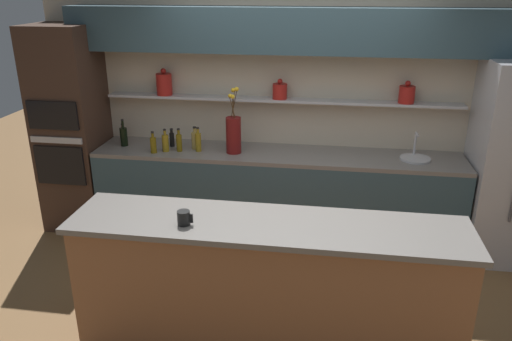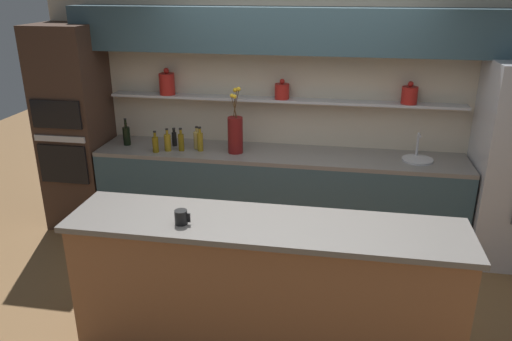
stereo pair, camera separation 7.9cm
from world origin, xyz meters
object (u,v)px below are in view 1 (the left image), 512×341
object	(u,v)px
bottle_oil_1	(179,142)
bottle_sauce_7	(123,133)
sink_fixture	(415,157)
flower_vase	(234,134)
coffee_mug	(184,218)
bottle_sauce_0	(172,139)
bottle_oil_5	(153,145)
bottle_wine_3	(124,136)
bottle_oil_6	(165,143)
oven_tower	(72,130)
bottle_oil_2	(198,142)
bottle_spirit_4	(195,140)

from	to	relation	value
bottle_oil_1	bottle_sauce_7	bearing A→B (deg)	159.76
sink_fixture	bottle_sauce_7	xyz separation A→B (m)	(-3.01, 0.15, 0.05)
flower_vase	coffee_mug	size ratio (longest dim) A/B	6.18
coffee_mug	sink_fixture	bearing A→B (deg)	46.59
sink_fixture	bottle_sauce_0	size ratio (longest dim) A/B	1.52
bottle_oil_5	bottle_oil_1	bearing A→B (deg)	20.87
bottle_wine_3	bottle_oil_6	size ratio (longest dim) A/B	1.22
sink_fixture	bottle_oil_6	size ratio (longest dim) A/B	1.26
oven_tower	bottle_oil_5	xyz separation A→B (m)	(0.95, -0.18, -0.06)
flower_vase	bottle_sauce_0	world-z (taller)	flower_vase
flower_vase	bottle_oil_5	bearing A→B (deg)	-170.72
bottle_oil_1	bottle_oil_6	size ratio (longest dim) A/B	1.02
bottle_sauce_7	bottle_wine_3	bearing A→B (deg)	-65.06
bottle_oil_1	bottle_sauce_7	distance (m)	0.74
bottle_oil_1	bottle_oil_2	xyz separation A→B (m)	(0.19, 0.03, 0.01)
bottle_sauce_0	bottle_oil_6	distance (m)	0.16
sink_fixture	bottle_oil_6	distance (m)	2.45
bottle_oil_5	oven_tower	bearing A→B (deg)	169.25
flower_vase	bottle_sauce_0	bearing A→B (deg)	171.79
bottle_oil_2	coffee_mug	bearing A→B (deg)	-78.03
bottle_oil_2	coffee_mug	size ratio (longest dim) A/B	2.36
bottle_oil_2	oven_tower	bearing A→B (deg)	177.35
oven_tower	coffee_mug	distance (m)	2.53
oven_tower	flower_vase	distance (m)	1.74
bottle_sauce_0	bottle_oil_2	world-z (taller)	bottle_oil_2
bottle_oil_2	bottle_wine_3	xyz separation A→B (m)	(-0.81, 0.06, 0.00)
bottle_wine_3	sink_fixture	bearing A→B (deg)	0.36
bottle_oil_5	bottle_sauce_7	distance (m)	0.58
flower_vase	coffee_mug	distance (m)	1.78
oven_tower	coffee_mug	xyz separation A→B (m)	(1.75, -1.83, 0.00)
flower_vase	bottle_oil_1	xyz separation A→B (m)	(-0.55, -0.04, -0.10)
bottle_sauce_7	coffee_mug	bearing A→B (deg)	-57.73
bottle_oil_2	bottle_spirit_4	xyz separation A→B (m)	(-0.05, 0.07, -0.01)
sink_fixture	coffee_mug	size ratio (longest dim) A/B	2.76
bottle_oil_5	bottle_sauce_7	xyz separation A→B (m)	(-0.46, 0.35, -0.01)
oven_tower	bottle_oil_6	size ratio (longest dim) A/B	9.22
flower_vase	bottle_sauce_7	xyz separation A→B (m)	(-1.25, 0.22, -0.12)
flower_vase	bottle_sauce_7	size ratio (longest dim) A/B	3.50
bottle_oil_1	coffee_mug	bearing A→B (deg)	-72.02
bottle_sauce_7	coffee_mug	size ratio (longest dim) A/B	1.76
bottle_sauce_0	bottle_spirit_4	size ratio (longest dim) A/B	0.82
bottle_oil_2	bottle_spirit_4	distance (m)	0.09
bottle_spirit_4	bottle_sauce_7	size ratio (longest dim) A/B	1.25
flower_vase	bottle_oil_2	xyz separation A→B (m)	(-0.36, -0.01, -0.10)
bottle_oil_2	bottle_wine_3	distance (m)	0.81
bottle_wine_3	bottle_spirit_4	world-z (taller)	bottle_wine_3
flower_vase	bottle_spirit_4	world-z (taller)	flower_vase
flower_vase	bottle_oil_2	world-z (taller)	flower_vase
flower_vase	coffee_mug	world-z (taller)	flower_vase
bottle_wine_3	bottle_sauce_7	xyz separation A→B (m)	(-0.08, 0.17, -0.02)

